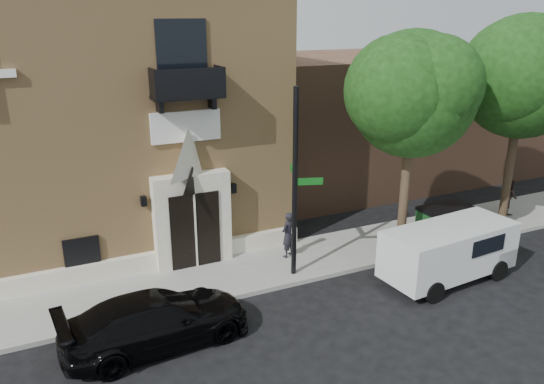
# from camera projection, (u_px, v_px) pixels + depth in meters

# --- Properties ---
(ground) EXTENTS (120.00, 120.00, 0.00)m
(ground) POSITION_uv_depth(u_px,v_px,m) (252.00, 296.00, 16.48)
(ground) COLOR black
(ground) RESTS_ON ground
(sidewalk) EXTENTS (42.00, 3.00, 0.15)m
(sidewalk) POSITION_uv_depth(u_px,v_px,m) (262.00, 268.00, 18.14)
(sidewalk) COLOR gray
(sidewalk) RESTS_ON ground
(church) EXTENTS (12.20, 11.01, 9.30)m
(church) POSITION_uv_depth(u_px,v_px,m) (100.00, 114.00, 20.61)
(church) COLOR tan
(church) RESTS_ON ground
(neighbour_building) EXTENTS (18.00, 8.00, 6.40)m
(neighbour_building) POSITION_uv_depth(u_px,v_px,m) (394.00, 116.00, 27.98)
(neighbour_building) COLOR brown
(neighbour_building) RESTS_ON ground
(street_tree_left) EXTENTS (4.97, 4.38, 7.77)m
(street_tree_left) POSITION_uv_depth(u_px,v_px,m) (415.00, 93.00, 17.30)
(street_tree_left) COLOR #38281C
(street_tree_left) RESTS_ON sidewalk
(street_tree_mid) EXTENTS (5.21, 4.64, 8.25)m
(street_tree_mid) POSITION_uv_depth(u_px,v_px,m) (526.00, 76.00, 19.20)
(street_tree_mid) COLOR #38281C
(street_tree_mid) RESTS_ON sidewalk
(black_sedan) EXTENTS (5.12, 2.44, 1.44)m
(black_sedan) POSITION_uv_depth(u_px,v_px,m) (157.00, 320.00, 13.89)
(black_sedan) COLOR black
(black_sedan) RESTS_ON ground
(cargo_van) EXTENTS (4.71, 2.24, 1.86)m
(cargo_van) POSITION_uv_depth(u_px,v_px,m) (452.00, 249.00, 17.28)
(cargo_van) COLOR silver
(cargo_van) RESTS_ON ground
(street_sign) EXTENTS (0.94, 1.16, 6.16)m
(street_sign) POSITION_uv_depth(u_px,v_px,m) (295.00, 184.00, 16.65)
(street_sign) COLOR black
(street_sign) RESTS_ON sidewalk
(fire_hydrant) EXTENTS (0.42, 0.33, 0.73)m
(fire_hydrant) POSITION_uv_depth(u_px,v_px,m) (411.00, 242.00, 19.13)
(fire_hydrant) COLOR red
(fire_hydrant) RESTS_ON sidewalk
(dumpster) EXTENTS (2.02, 1.18, 1.31)m
(dumpster) POSITION_uv_depth(u_px,v_px,m) (444.00, 223.00, 20.08)
(dumpster) COLOR #0E3413
(dumpster) RESTS_ON sidewalk
(planter) EXTENTS (0.66, 0.61, 0.64)m
(planter) POSITION_uv_depth(u_px,v_px,m) (189.00, 256.00, 18.13)
(planter) COLOR #47682E
(planter) RESTS_ON sidewalk
(pedestrian_near) EXTENTS (0.72, 0.66, 1.66)m
(pedestrian_near) POSITION_uv_depth(u_px,v_px,m) (288.00, 235.00, 18.59)
(pedestrian_near) COLOR black
(pedestrian_near) RESTS_ON sidewalk
(pedestrian_far) EXTENTS (0.81, 0.91, 1.54)m
(pedestrian_far) POSITION_uv_depth(u_px,v_px,m) (509.00, 196.00, 22.65)
(pedestrian_far) COLOR black
(pedestrian_far) RESTS_ON sidewalk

